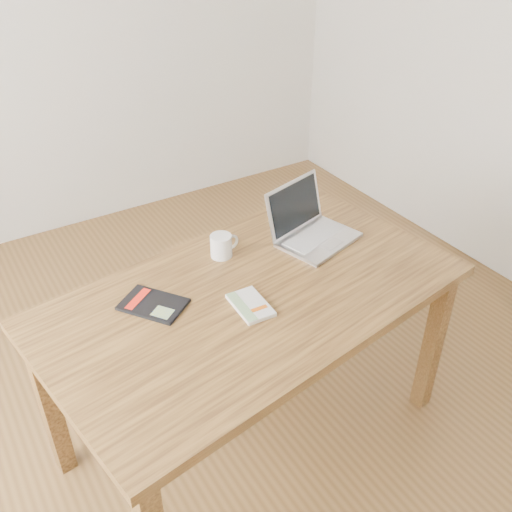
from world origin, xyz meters
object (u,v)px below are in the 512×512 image
white_guidebook (250,305)px  coffee_mug (222,245)px  desk (253,311)px  black_guidebook (153,304)px  laptop (310,227)px

white_guidebook → coffee_mug: coffee_mug is taller
desk → black_guidebook: (-0.33, 0.11, 0.10)m
coffee_mug → white_guidebook: bearing=-106.2°
black_guidebook → laptop: (0.72, 0.07, 0.04)m
black_guidebook → coffee_mug: 0.38m
white_guidebook → black_guidebook: (-0.28, 0.18, -0.00)m
white_guidebook → laptop: laptop is taller
black_guidebook → laptop: bearing=-29.4°
desk → white_guidebook: bearing=-136.2°
desk → coffee_mug: bearing=77.0°
desk → white_guidebook: (-0.05, -0.07, 0.10)m
black_guidebook → laptop: 0.72m
white_guidebook → laptop: (0.44, 0.26, 0.04)m
black_guidebook → desk: bearing=-54.4°
white_guidebook → coffee_mug: bearing=80.7°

